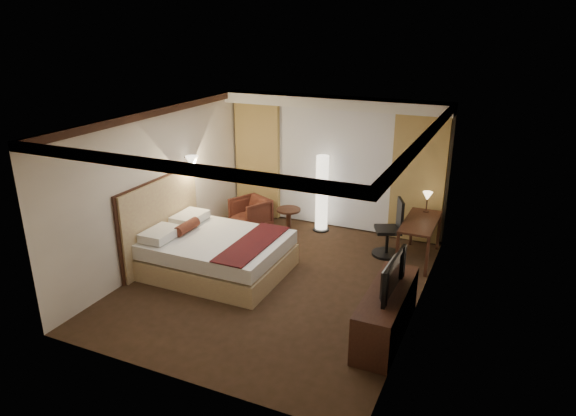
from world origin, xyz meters
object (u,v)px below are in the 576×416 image
at_px(armchair, 251,212).
at_px(television, 387,271).
at_px(desk, 419,240).
at_px(floor_lamp, 322,193).
at_px(dresser, 386,313).
at_px(office_chair, 388,228).
at_px(bed, 218,254).
at_px(side_table, 289,221).

relative_size(armchair, television, 0.70).
xyz_separation_m(armchair, desk, (3.48, -0.13, 0.03)).
relative_size(floor_lamp, desk, 1.20).
bearing_deg(dresser, armchair, 142.52).
bearing_deg(office_chair, desk, -18.62).
distance_m(armchair, floor_lamp, 1.53).
bearing_deg(floor_lamp, desk, -15.87).
bearing_deg(floor_lamp, television, -56.37).
xyz_separation_m(office_chair, television, (0.58, -2.52, 0.42)).
relative_size(bed, dresser, 1.28).
relative_size(side_table, desk, 0.40).
bearing_deg(armchair, television, -12.23).
distance_m(office_chair, television, 2.62).
bearing_deg(office_chair, bed, -166.92).
bearing_deg(bed, office_chair, 36.81).
bearing_deg(dresser, desk, 91.11).
bearing_deg(bed, floor_lamp, 69.35).
bearing_deg(side_table, dresser, -45.55).
xyz_separation_m(armchair, side_table, (0.86, 0.02, -0.08)).
relative_size(bed, floor_lamp, 1.41).
height_order(armchair, side_table, armchair).
bearing_deg(dresser, office_chair, 103.59).
bearing_deg(bed, dresser, -12.48).
height_order(bed, desk, desk).
xyz_separation_m(floor_lamp, dresser, (2.13, -3.16, -0.45)).
relative_size(side_table, dresser, 0.30).
xyz_separation_m(office_chair, dresser, (0.61, -2.52, -0.20)).
relative_size(bed, office_chair, 2.07).
xyz_separation_m(bed, desk, (3.02, 1.89, 0.05)).
relative_size(side_table, office_chair, 0.49).
distance_m(armchair, television, 4.46).
distance_m(office_chair, dresser, 2.60).
xyz_separation_m(armchair, office_chair, (2.92, -0.18, 0.20)).
bearing_deg(floor_lamp, dresser, -55.99).
relative_size(office_chair, television, 1.09).
distance_m(side_table, office_chair, 2.09).
height_order(armchair, floor_lamp, floor_lamp).
bearing_deg(office_chair, television, -100.78).
bearing_deg(side_table, desk, -3.23).
distance_m(armchair, dresser, 4.44).
height_order(floor_lamp, dresser, floor_lamp).
bearing_deg(armchair, bed, -51.83).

